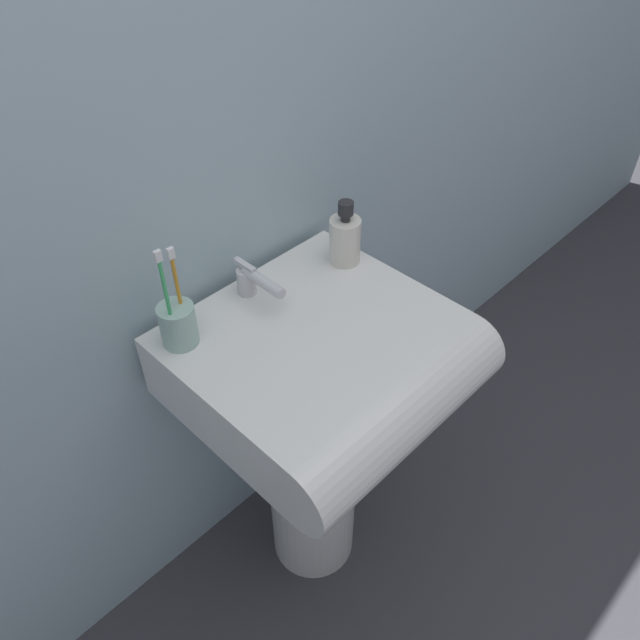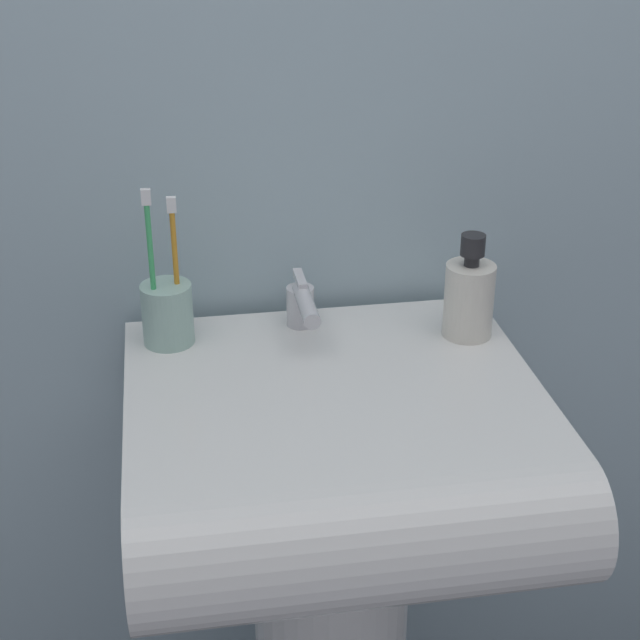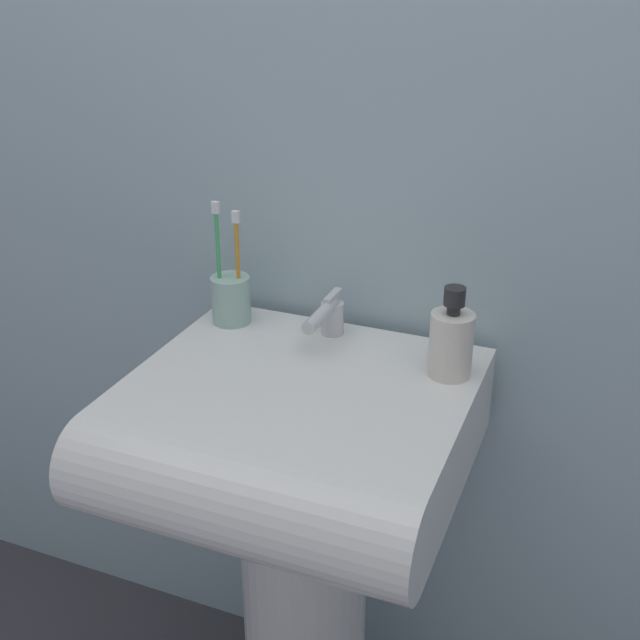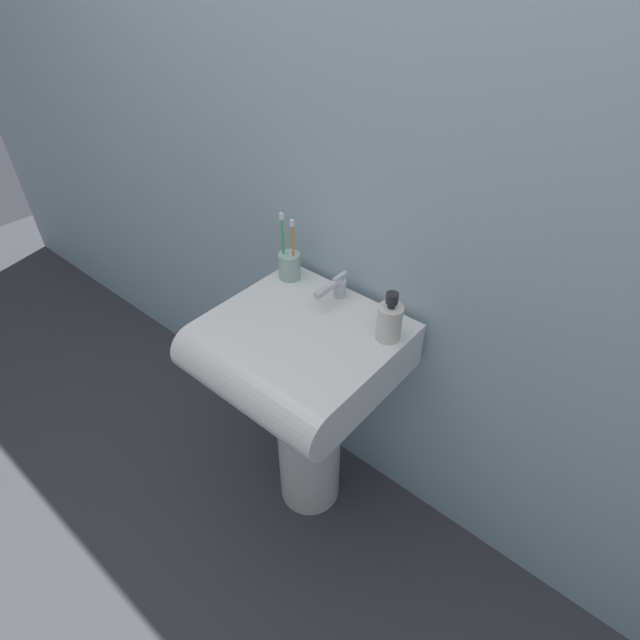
% 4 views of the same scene
% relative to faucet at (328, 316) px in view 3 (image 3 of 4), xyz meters
% --- Properties ---
extents(wall_back, '(5.00, 0.05, 2.40)m').
position_rel_faucet_xyz_m(wall_back, '(0.02, 0.11, 0.36)').
color(wall_back, '#9EB7C1').
rests_on(wall_back, ground).
extents(sink_pedestal, '(0.21, 0.21, 0.65)m').
position_rel_faucet_xyz_m(sink_pedestal, '(0.02, -0.15, -0.51)').
color(sink_pedestal, white).
rests_on(sink_pedestal, ground).
extents(sink_basin, '(0.51, 0.49, 0.15)m').
position_rel_faucet_xyz_m(sink_basin, '(0.02, -0.20, -0.11)').
color(sink_basin, white).
rests_on(sink_basin, sink_pedestal).
extents(faucet, '(0.04, 0.13, 0.07)m').
position_rel_faucet_xyz_m(faucet, '(0.00, 0.00, 0.00)').
color(faucet, silver).
rests_on(faucet, sink_basin).
extents(toothbrush_cup, '(0.07, 0.07, 0.22)m').
position_rel_faucet_xyz_m(toothbrush_cup, '(-0.18, -0.00, 0.01)').
color(toothbrush_cup, '#99BFB2').
rests_on(toothbrush_cup, sink_basin).
extents(soap_bottle, '(0.07, 0.07, 0.14)m').
position_rel_faucet_xyz_m(soap_bottle, '(0.22, -0.05, 0.02)').
color(soap_bottle, silver).
rests_on(soap_bottle, sink_basin).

